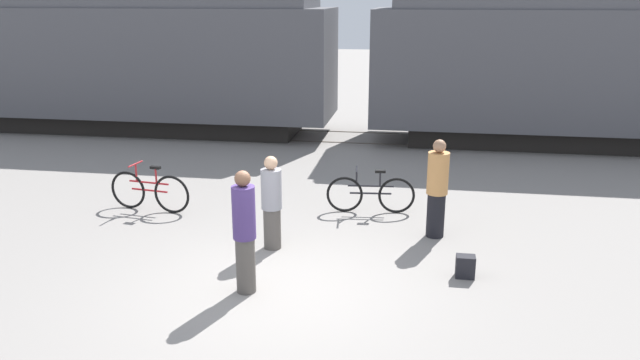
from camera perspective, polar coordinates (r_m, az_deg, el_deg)
The scene contains 10 objects.
ground_plane at distance 9.03m, azimuth -4.28°, elevation -9.93°, with size 80.00×80.00×0.00m, color gray.
freight_train at distance 17.92m, azimuth 3.00°, elevation 12.14°, with size 57.11×2.87×5.02m.
rail_near at distance 17.62m, azimuth 2.61°, elevation 3.43°, with size 69.11×0.07×0.01m, color #4C4238.
rail_far at distance 19.01m, azimuth 3.12°, elevation 4.41°, with size 69.11×0.07×0.01m, color #4C4238.
bicycle_maroon at distance 12.42m, azimuth -15.32°, elevation -0.99°, with size 1.70×0.46×0.93m.
bicycle_black at distance 11.93m, azimuth 4.64°, elevation -1.28°, with size 1.69×0.46×0.87m.
person_in_purple at distance 8.65m, azimuth -6.92°, elevation -4.73°, with size 0.32×0.32×1.77m.
person_in_tan at distance 10.76m, azimuth 10.66°, elevation -0.81°, with size 0.36×0.36×1.72m.
person_in_grey at distance 10.14m, azimuth -4.44°, elevation -2.11°, with size 0.34×0.34×1.57m.
backpack at distance 9.53m, azimuth 13.14°, elevation -7.71°, with size 0.28×0.20×0.34m.
Camera 1 is at (1.94, -7.84, 4.03)m, focal length 35.00 mm.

